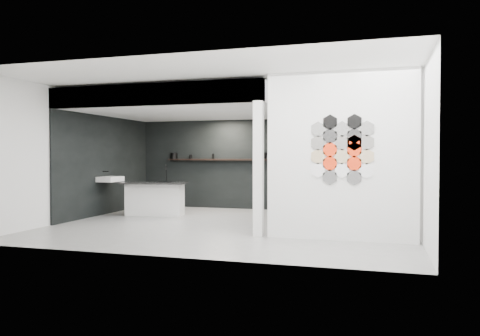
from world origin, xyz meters
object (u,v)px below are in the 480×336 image
object	(u,v)px
kettle	(264,156)
glass_vase	(270,156)
kitchen_island	(155,198)
utensil_cup	(191,157)
stockpot	(174,156)
partition_panel	(341,156)
bottle_dark	(213,156)
wall_basin	(110,179)
glass_bowl	(270,157)

from	to	relation	value
kettle	glass_vase	size ratio (longest dim) A/B	1.44
kitchen_island	utensil_cup	size ratio (longest dim) A/B	14.37
stockpot	partition_panel	bearing A→B (deg)	-38.99
kettle	bottle_dark	bearing A→B (deg)	175.02
stockpot	kettle	size ratio (longest dim) A/B	0.97
partition_panel	kitchen_island	size ratio (longest dim) A/B	1.79
glass_vase	wall_basin	bearing A→B (deg)	-148.65
partition_panel	glass_vase	bearing A→B (deg)	118.23
kitchen_island	stockpot	world-z (taller)	stockpot
glass_vase	kettle	bearing A→B (deg)	180.00
wall_basin	bottle_dark	size ratio (longest dim) A/B	4.32
bottle_dark	stockpot	bearing A→B (deg)	180.00
partition_panel	stockpot	distance (m)	6.14
wall_basin	glass_bowl	world-z (taller)	glass_bowl
bottle_dark	partition_panel	bearing A→B (deg)	-46.75
utensil_cup	kitchen_island	bearing A→B (deg)	-94.63
partition_panel	bottle_dark	world-z (taller)	partition_panel
kettle	bottle_dark	world-z (taller)	kettle
wall_basin	utensil_cup	xyz separation A→B (m)	(1.18, 2.07, 0.52)
utensil_cup	glass_vase	bearing A→B (deg)	0.00
stockpot	utensil_cup	bearing A→B (deg)	0.00
glass_bowl	utensil_cup	xyz separation A→B (m)	(-2.21, 0.00, -0.00)
kettle	glass_vase	bearing A→B (deg)	-4.98
glass_vase	utensil_cup	distance (m)	2.21
stockpot	bottle_dark	bearing A→B (deg)	0.00
stockpot	glass_vase	world-z (taller)	stockpot
partition_panel	bottle_dark	xyz separation A→B (m)	(-3.64, 3.87, -0.01)
wall_basin	utensil_cup	distance (m)	2.44
partition_panel	kettle	xyz separation A→B (m)	(-2.23, 3.87, 0.01)
stockpot	kitchen_island	bearing A→B (deg)	-79.28
kitchen_island	bottle_dark	distance (m)	2.22
kitchen_island	stockpot	xyz separation A→B (m)	(-0.34, 1.82, 1.00)
wall_basin	kitchen_island	world-z (taller)	kitchen_island
wall_basin	stockpot	distance (m)	2.25
glass_bowl	bottle_dark	size ratio (longest dim) A/B	1.16
kettle	glass_bowl	bearing A→B (deg)	-4.98
glass_bowl	utensil_cup	world-z (taller)	glass_bowl
bottle_dark	utensil_cup	xyz separation A→B (m)	(-0.65, 0.00, -0.01)
wall_basin	kettle	distance (m)	3.88
kitchen_island	kettle	size ratio (longest dim) A/B	7.68
partition_panel	stockpot	world-z (taller)	partition_panel
partition_panel	wall_basin	bearing A→B (deg)	161.77
partition_panel	kitchen_island	bearing A→B (deg)	155.21
partition_panel	glass_vase	distance (m)	4.39
wall_basin	utensil_cup	bearing A→B (deg)	60.22
glass_bowl	partition_panel	bearing A→B (deg)	-61.77
stockpot	kettle	world-z (taller)	kettle
kettle	utensil_cup	size ratio (longest dim) A/B	1.87
glass_bowl	stockpot	bearing A→B (deg)	180.00
kettle	utensil_cup	xyz separation A→B (m)	(-2.06, 0.00, -0.03)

